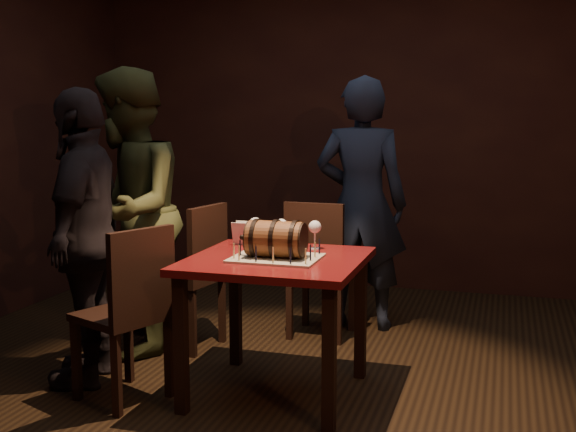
# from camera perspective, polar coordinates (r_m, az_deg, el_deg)

# --- Properties ---
(room_shell) EXTENTS (5.04, 5.04, 2.80)m
(room_shell) POSITION_cam_1_polar(r_m,az_deg,el_deg) (3.80, 0.62, 6.59)
(room_shell) COLOR black
(room_shell) RESTS_ON ground
(pub_table) EXTENTS (0.90, 0.90, 0.75)m
(pub_table) POSITION_cam_1_polar(r_m,az_deg,el_deg) (3.82, -0.91, -4.91)
(pub_table) COLOR #540E10
(pub_table) RESTS_ON ground
(cake_board) EXTENTS (0.45, 0.35, 0.01)m
(cake_board) POSITION_cam_1_polar(r_m,az_deg,el_deg) (3.75, -0.96, -3.35)
(cake_board) COLOR #A29A83
(cake_board) RESTS_ON pub_table
(barrel_cake) EXTENTS (0.35, 0.20, 0.20)m
(barrel_cake) POSITION_cam_1_polar(r_m,az_deg,el_deg) (3.73, -0.97, -1.84)
(barrel_cake) COLOR brown
(barrel_cake) RESTS_ON cake_board
(birthday_candles) EXTENTS (0.40, 0.30, 0.09)m
(birthday_candles) POSITION_cam_1_polar(r_m,az_deg,el_deg) (3.74, -0.94, -2.65)
(birthday_candles) COLOR #F1DC90
(birthday_candles) RESTS_ON cake_board
(wine_glass_left) EXTENTS (0.07, 0.07, 0.16)m
(wine_glass_left) POSITION_cam_1_polar(r_m,az_deg,el_deg) (4.14, -2.60, -0.71)
(wine_glass_left) COLOR silver
(wine_glass_left) RESTS_ON pub_table
(wine_glass_mid) EXTENTS (0.07, 0.07, 0.16)m
(wine_glass_mid) POSITION_cam_1_polar(r_m,az_deg,el_deg) (4.08, -0.53, -0.83)
(wine_glass_mid) COLOR silver
(wine_glass_mid) RESTS_ON pub_table
(wine_glass_right) EXTENTS (0.07, 0.07, 0.16)m
(wine_glass_right) POSITION_cam_1_polar(r_m,az_deg,el_deg) (4.02, 2.14, -0.97)
(wine_glass_right) COLOR silver
(wine_glass_right) RESTS_ON pub_table
(pint_of_ale) EXTENTS (0.07, 0.07, 0.15)m
(pint_of_ale) POSITION_cam_1_polar(r_m,az_deg,el_deg) (3.99, -2.60, -1.69)
(pint_of_ale) COLOR silver
(pint_of_ale) RESTS_ON pub_table
(menu_card) EXTENTS (0.10, 0.05, 0.13)m
(menu_card) POSITION_cam_1_polar(r_m,az_deg,el_deg) (4.17, -3.67, -1.39)
(menu_card) COLOR white
(menu_card) RESTS_ON pub_table
(chair_back) EXTENTS (0.42, 0.42, 0.93)m
(chair_back) POSITION_cam_1_polar(r_m,az_deg,el_deg) (4.81, 2.39, -3.65)
(chair_back) COLOR black
(chair_back) RESTS_ON ground
(chair_left_rear) EXTENTS (0.46, 0.46, 0.93)m
(chair_left_rear) POSITION_cam_1_polar(r_m,az_deg,el_deg) (4.65, -7.34, -4.11)
(chair_left_rear) COLOR black
(chair_left_rear) RESTS_ON ground
(chair_left_front) EXTENTS (0.52, 0.52, 0.93)m
(chair_left_front) POSITION_cam_1_polar(r_m,az_deg,el_deg) (3.83, -12.32, -6.89)
(chair_left_front) COLOR black
(chair_left_front) RESTS_ON ground
(person_back) EXTENTS (0.65, 0.44, 1.76)m
(person_back) POSITION_cam_1_polar(r_m,az_deg,el_deg) (5.05, 5.80, 0.97)
(person_back) COLOR #181E30
(person_back) RESTS_ON ground
(person_left_rear) EXTENTS (0.94, 1.05, 1.78)m
(person_left_rear) POSITION_cam_1_polar(r_m,az_deg,el_deg) (4.59, -12.54, 0.28)
(person_left_rear) COLOR #353A1D
(person_left_rear) RESTS_ON ground
(person_left_front) EXTENTS (0.64, 1.03, 1.64)m
(person_left_front) POSITION_cam_1_polar(r_m,az_deg,el_deg) (4.15, -15.70, -1.62)
(person_left_front) COLOR black
(person_left_front) RESTS_ON ground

